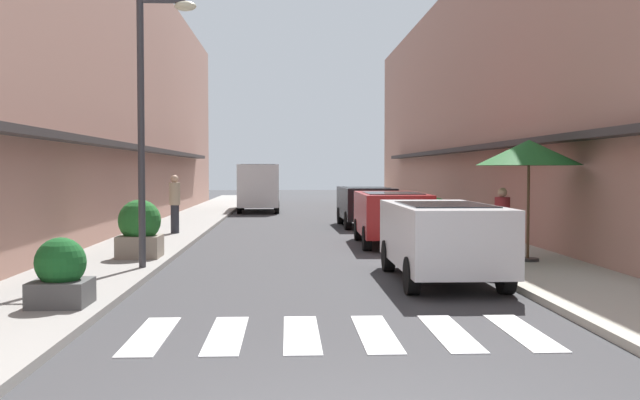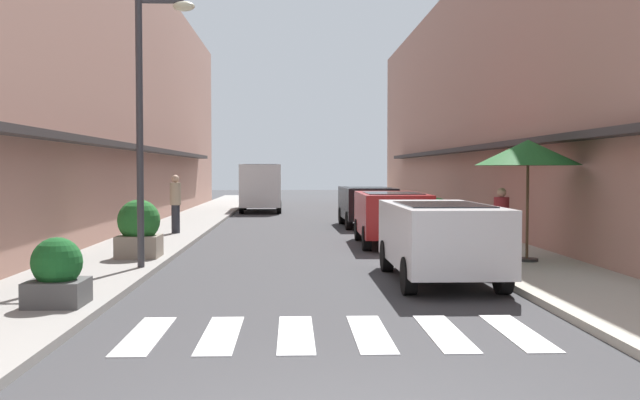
# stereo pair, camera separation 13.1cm
# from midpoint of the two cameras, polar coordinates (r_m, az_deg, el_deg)

# --- Properties ---
(ground_plane) EXTENTS (104.32, 104.32, 0.00)m
(ground_plane) POSITION_cam_midpoint_polar(r_m,az_deg,el_deg) (24.54, -1.18, -2.55)
(ground_plane) COLOR #38383A
(sidewalk_left) EXTENTS (2.46, 66.39, 0.12)m
(sidewalk_left) POSITION_cam_midpoint_polar(r_m,az_deg,el_deg) (24.84, -11.65, -2.40)
(sidewalk_left) COLOR gray
(sidewalk_left) RESTS_ON ground_plane
(sidewalk_right) EXTENTS (2.46, 66.39, 0.12)m
(sidewalk_right) POSITION_cam_midpoint_polar(r_m,az_deg,el_deg) (25.05, 9.19, -2.34)
(sidewalk_right) COLOR #ADA899
(sidewalk_right) RESTS_ON ground_plane
(building_row_left) EXTENTS (5.50, 44.68, 9.56)m
(building_row_left) POSITION_cam_midpoint_polar(r_m,az_deg,el_deg) (27.06, -19.16, 7.92)
(building_row_left) COLOR #A87A6B
(building_row_left) RESTS_ON ground_plane
(building_row_right) EXTENTS (5.50, 44.68, 9.27)m
(building_row_right) POSITION_cam_midpoint_polar(r_m,az_deg,el_deg) (27.40, 16.38, 7.57)
(building_row_right) COLOR #A87A6B
(building_row_right) RESTS_ON ground_plane
(crosswalk) EXTENTS (5.20, 2.20, 0.01)m
(crosswalk) POSITION_cam_midpoint_polar(r_m,az_deg,el_deg) (9.53, 1.05, -10.30)
(crosswalk) COLOR silver
(crosswalk) RESTS_ON ground_plane
(parked_car_near) EXTENTS (1.81, 4.36, 1.47)m
(parked_car_near) POSITION_cam_midpoint_polar(r_m,az_deg,el_deg) (13.92, 9.13, -2.51)
(parked_car_near) COLOR silver
(parked_car_near) RESTS_ON ground_plane
(parked_car_mid) EXTENTS (1.87, 4.25, 1.47)m
(parked_car_mid) POSITION_cam_midpoint_polar(r_m,az_deg,el_deg) (20.49, 5.34, -0.94)
(parked_car_mid) COLOR maroon
(parked_car_mid) RESTS_ON ground_plane
(parked_car_far) EXTENTS (1.89, 4.20, 1.47)m
(parked_car_far) POSITION_cam_midpoint_polar(r_m,az_deg,el_deg) (27.10, 3.40, -0.14)
(parked_car_far) COLOR black
(parked_car_far) RESTS_ON ground_plane
(delivery_van) EXTENTS (2.12, 5.45, 2.37)m
(delivery_van) POSITION_cam_midpoint_polar(r_m,az_deg,el_deg) (36.95, -4.88, 1.27)
(delivery_van) COLOR silver
(delivery_van) RESTS_ON ground_plane
(street_lamp) EXTENTS (1.19, 0.28, 5.50)m
(street_lamp) POSITION_cam_midpoint_polar(r_m,az_deg,el_deg) (15.30, -13.25, 7.45)
(street_lamp) COLOR #38383D
(street_lamp) RESTS_ON sidewalk_left
(cafe_umbrella) EXTENTS (2.26, 2.26, 2.62)m
(cafe_umbrella) POSITION_cam_midpoint_polar(r_m,az_deg,el_deg) (16.50, 15.64, 3.51)
(cafe_umbrella) COLOR #262626
(cafe_umbrella) RESTS_ON sidewalk_right
(planter_corner) EXTENTS (0.81, 0.81, 1.00)m
(planter_corner) POSITION_cam_midpoint_polar(r_m,az_deg,el_deg) (11.39, -19.74, -5.43)
(planter_corner) COLOR #4C4C4C
(planter_corner) RESTS_ON sidewalk_left
(planter_midblock) EXTENTS (0.95, 0.95, 1.31)m
(planter_midblock) POSITION_cam_midpoint_polar(r_m,az_deg,el_deg) (17.08, -13.99, -2.21)
(planter_midblock) COLOR gray
(planter_midblock) RESTS_ON sidewalk_left
(planter_far) EXTENTS (0.88, 0.88, 1.10)m
(planter_far) POSITION_cam_midpoint_polar(r_m,az_deg,el_deg) (23.25, 8.89, -1.29)
(planter_far) COLOR #4C4C4C
(planter_far) RESTS_ON sidewalk_right
(pedestrian_walking_near) EXTENTS (0.34, 0.34, 1.81)m
(pedestrian_walking_near) POSITION_cam_midpoint_polar(r_m,az_deg,el_deg) (23.36, -11.33, -0.18)
(pedestrian_walking_near) COLOR #282B33
(pedestrian_walking_near) RESTS_ON sidewalk_left
(pedestrian_walking_far) EXTENTS (0.34, 0.34, 1.57)m
(pedestrian_walking_far) POSITION_cam_midpoint_polar(r_m,az_deg,el_deg) (16.87, 13.70, -1.63)
(pedestrian_walking_far) COLOR #282B33
(pedestrian_walking_far) RESTS_ON sidewalk_right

